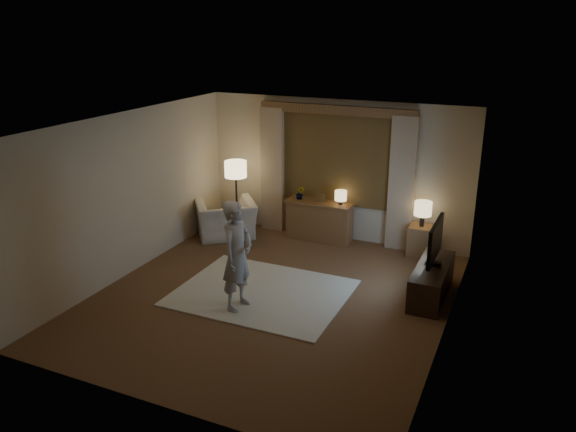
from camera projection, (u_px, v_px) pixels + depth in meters
The scene contains 13 objects.
room at pixel (286, 203), 8.37m from camera, with size 5.04×5.54×2.64m.
rug at pixel (262, 293), 8.49m from camera, with size 2.50×2.00×0.02m, color beige.
sideboard at pixel (320, 222), 10.49m from camera, with size 1.20×0.40×0.70m, color brown.
picture_frame at pixel (320, 199), 10.35m from camera, with size 0.16×0.02×0.20m, color brown.
plant at pixel (300, 194), 10.48m from camera, with size 0.17×0.13×0.30m, color #999999.
table_lamp_sideboard at pixel (341, 196), 10.16m from camera, with size 0.22×0.22×0.30m.
floor_lamp at pixel (236, 173), 10.54m from camera, with size 0.42×0.42×1.43m.
armchair at pixel (226, 219), 10.63m from camera, with size 1.07×0.94×0.70m, color beige.
side_table at pixel (420, 241), 9.74m from camera, with size 0.40×0.40×0.56m, color brown.
table_lamp_side at pixel (423, 209), 9.55m from camera, with size 0.30×0.30×0.44m.
tv_stand at pixel (432, 281), 8.32m from camera, with size 0.45×1.40×0.50m, color black.
tv at pixel (435, 242), 8.12m from camera, with size 0.23×0.94×0.68m.
person at pixel (237, 256), 7.80m from camera, with size 0.58×0.38×1.58m, color #A6A099.
Camera 1 is at (3.27, -6.76, 3.89)m, focal length 35.00 mm.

